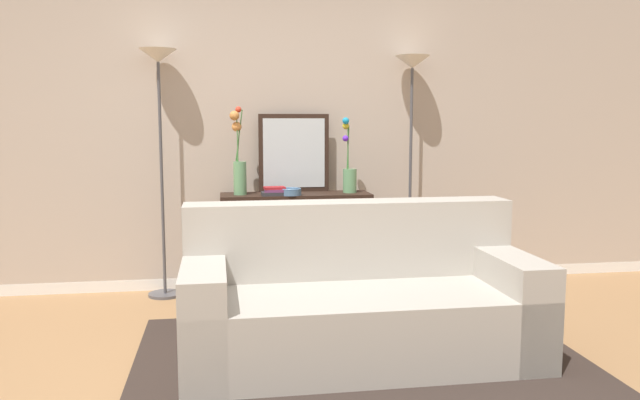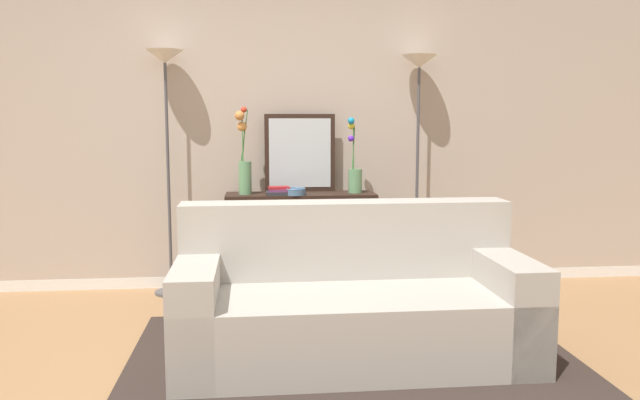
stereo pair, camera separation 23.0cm
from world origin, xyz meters
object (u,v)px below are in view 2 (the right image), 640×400
at_px(vase_short_flowers, 355,172).
at_px(floor_lamp_left, 166,104).
at_px(fruit_bowl, 295,191).
at_px(book_stack, 279,191).
at_px(couch, 352,304).
at_px(vase_tall_flowers, 244,162).
at_px(book_row_under_console, 270,286).
at_px(wall_mirror, 300,153).
at_px(floor_lamp_right, 418,106).
at_px(console_table, 301,225).

bearing_deg(vase_short_flowers, floor_lamp_left, 177.62).
distance_m(vase_short_flowers, fruit_bowl, 0.51).
bearing_deg(book_stack, couch, -74.48).
xyz_separation_m(vase_tall_flowers, book_row_under_console, (0.19, 0.01, -0.99)).
relative_size(couch, wall_mirror, 3.21).
xyz_separation_m(couch, floor_lamp_right, (0.75, 1.49, 1.17)).
bearing_deg(book_row_under_console, vase_tall_flowers, -176.88).
xyz_separation_m(console_table, floor_lamp_left, (-1.03, 0.06, 0.95)).
relative_size(vase_short_flowers, fruit_bowl, 3.68).
height_order(vase_short_flowers, fruit_bowl, vase_short_flowers).
bearing_deg(wall_mirror, couch, -83.10).
bearing_deg(wall_mirror, book_stack, -126.82).
xyz_separation_m(console_table, vase_short_flowers, (0.43, 0.00, 0.42)).
height_order(console_table, book_stack, book_stack).
bearing_deg(couch, floor_lamp_right, 63.19).
xyz_separation_m(floor_lamp_right, vase_tall_flowers, (-1.39, -0.07, -0.43)).
bearing_deg(vase_tall_flowers, couch, -65.93).
relative_size(wall_mirror, vase_tall_flowers, 0.92).
bearing_deg(floor_lamp_right, book_row_under_console, -177.07).
height_order(couch, floor_lamp_right, floor_lamp_right).
xyz_separation_m(floor_lamp_right, book_row_under_console, (-1.20, -0.06, -1.42)).
xyz_separation_m(floor_lamp_left, vase_tall_flowers, (0.59, -0.07, -0.45)).
relative_size(book_stack, book_row_under_console, 0.44).
relative_size(console_table, book_row_under_console, 2.67).
height_order(floor_lamp_left, vase_tall_flowers, floor_lamp_left).
distance_m(couch, book_row_under_console, 1.52).
bearing_deg(floor_lamp_left, floor_lamp_right, -0.00).
relative_size(floor_lamp_right, fruit_bowl, 11.65).
height_order(floor_lamp_left, vase_short_flowers, floor_lamp_left).
bearing_deg(book_stack, wall_mirror, 53.18).
bearing_deg(wall_mirror, fruit_bowl, -102.25).
distance_m(vase_short_flowers, book_row_under_console, 1.13).
bearing_deg(book_row_under_console, console_table, -0.00).
relative_size(couch, console_table, 1.70).
distance_m(console_table, floor_lamp_left, 1.40).
xyz_separation_m(floor_lamp_right, vase_short_flowers, (-0.52, -0.06, -0.52)).
xyz_separation_m(couch, vase_short_flowers, (0.23, 1.43, 0.65)).
distance_m(console_table, book_stack, 0.35).
bearing_deg(vase_short_flowers, wall_mirror, 161.35).
relative_size(fruit_bowl, book_row_under_console, 0.37).
xyz_separation_m(floor_lamp_left, vase_short_flowers, (1.46, -0.06, -0.53)).
xyz_separation_m(wall_mirror, vase_short_flowers, (0.42, -0.14, -0.15)).
bearing_deg(vase_tall_flowers, floor_lamp_left, 173.05).
distance_m(wall_mirror, book_stack, 0.41).
xyz_separation_m(wall_mirror, fruit_bowl, (-0.05, -0.25, -0.28)).
relative_size(console_table, floor_lamp_left, 0.62).
bearing_deg(fruit_bowl, floor_lamp_left, 170.27).
bearing_deg(book_stack, book_row_under_console, 128.15).
height_order(book_stack, book_row_under_console, book_stack).
relative_size(floor_lamp_right, vase_short_flowers, 3.16).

